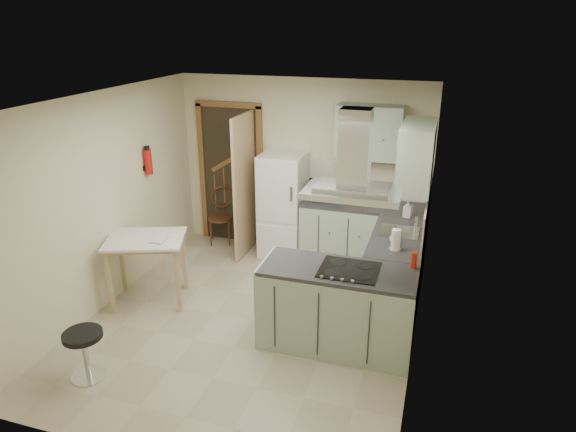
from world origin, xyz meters
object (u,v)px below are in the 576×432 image
(microwave, at_px, (327,190))
(bentwood_chair, at_px, (220,218))
(peninsula, at_px, (338,308))
(fridge, at_px, (283,206))
(drop_leaf_table, at_px, (149,270))
(extractor_hood, at_px, (353,192))
(stool, at_px, (86,355))

(microwave, bearing_deg, bentwood_chair, 155.88)
(peninsula, xyz_separation_m, microwave, (-0.60, 2.04, 0.58))
(fridge, relative_size, drop_leaf_table, 1.69)
(peninsula, bearing_deg, fridge, 121.74)
(extractor_hood, bearing_deg, microwave, 108.94)
(fridge, xyz_separation_m, extractor_hood, (1.32, -1.98, 0.97))
(extractor_hood, distance_m, drop_leaf_table, 2.79)
(fridge, relative_size, stool, 3.02)
(extractor_hood, xyz_separation_m, bentwood_chair, (-2.37, 2.09, -1.33))
(peninsula, bearing_deg, microwave, 106.40)
(bentwood_chair, bearing_deg, stool, -110.20)
(drop_leaf_table, height_order, bentwood_chair, drop_leaf_table)
(fridge, relative_size, extractor_hood, 1.67)
(peninsula, relative_size, microwave, 3.31)
(fridge, bearing_deg, stool, -106.70)
(extractor_hood, height_order, stool, extractor_hood)
(extractor_hood, relative_size, microwave, 1.92)
(fridge, distance_m, extractor_hood, 2.57)
(peninsula, distance_m, extractor_hood, 1.27)
(bentwood_chair, distance_m, microwave, 1.79)
(peninsula, relative_size, drop_leaf_table, 1.74)
(stool, bearing_deg, peninsula, 28.99)
(peninsula, height_order, bentwood_chair, peninsula)
(bentwood_chair, relative_size, microwave, 1.67)
(drop_leaf_table, distance_m, microwave, 2.60)
(stool, height_order, microwave, microwave)
(peninsula, bearing_deg, bentwood_chair, 137.38)
(extractor_hood, xyz_separation_m, microwave, (-0.70, 2.04, -0.69))
(fridge, distance_m, stool, 3.37)
(peninsula, distance_m, stool, 2.50)
(stool, xyz_separation_m, microwave, (1.58, 3.25, 0.78))
(microwave, bearing_deg, drop_leaf_table, -156.63)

